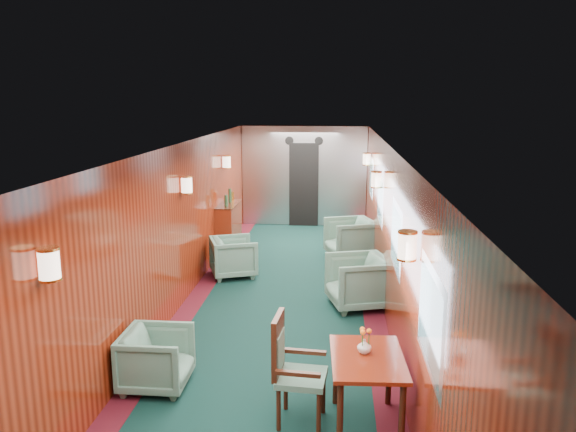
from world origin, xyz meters
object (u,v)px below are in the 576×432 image
object	(u,v)px
side_chair	(291,365)
armchair_right_near	(358,282)
armchair_left_near	(157,359)
armchair_right_far	(350,239)
dining_table	(367,368)
armchair_left_far	(234,257)
credenza	(229,228)

from	to	relation	value
side_chair	armchair_right_near	distance (m)	3.18
armchair_left_near	armchair_right_far	xyz separation A→B (m)	(2.16, 5.14, 0.07)
side_chair	armchair_right_near	size ratio (longest dim) A/B	1.25
side_chair	armchair_right_far	distance (m)	5.70
dining_table	armchair_right_far	bearing A→B (deg)	87.61
armchair_right_near	side_chair	bearing A→B (deg)	-29.23
armchair_left_near	armchair_left_far	bearing A→B (deg)	-1.82
dining_table	armchair_right_far	world-z (taller)	armchair_right_far
dining_table	armchair_left_near	distance (m)	2.28
armchair_left_near	armchair_right_near	xyz separation A→B (m)	(2.22, 2.57, 0.07)
armchair_left_near	armchair_left_far	xyz separation A→B (m)	(0.12, 3.86, 0.02)
side_chair	armchair_right_near	bearing A→B (deg)	81.50
armchair_right_near	armchair_right_far	distance (m)	2.57
armchair_left_far	armchair_right_far	distance (m)	2.41
credenza	armchair_right_near	distance (m)	3.70
armchair_left_far	armchair_right_far	bearing A→B (deg)	-78.09
armchair_left_near	armchair_right_far	size ratio (longest dim) A/B	0.82
armchair_right_near	armchair_right_far	size ratio (longest dim) A/B	1.00
credenza	armchair_left_near	bearing A→B (deg)	-87.38
armchair_left_near	armchair_right_far	world-z (taller)	armchair_right_far
side_chair	armchair_left_near	world-z (taller)	side_chair
side_chair	armchair_left_near	distance (m)	1.59
armchair_left_near	armchair_right_far	distance (m)	5.57
armchair_left_far	armchair_right_near	bearing A→B (deg)	-141.79
dining_table	side_chair	bearing A→B (deg)	173.51
armchair_right_far	dining_table	bearing A→B (deg)	-18.54
side_chair	armchair_left_far	bearing A→B (deg)	112.30
credenza	armchair_left_far	size ratio (longest dim) A/B	1.70
dining_table	armchair_left_far	size ratio (longest dim) A/B	1.30
armchair_left_near	credenza	bearing A→B (deg)	2.61
armchair_left_near	armchair_right_near	size ratio (longest dim) A/B	0.82
side_chair	credenza	size ratio (longest dim) A/B	0.83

